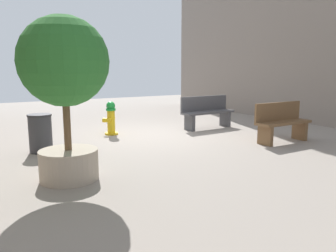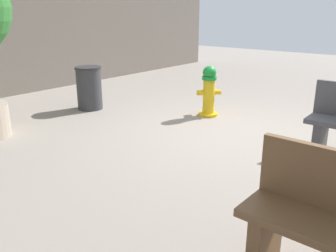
% 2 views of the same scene
% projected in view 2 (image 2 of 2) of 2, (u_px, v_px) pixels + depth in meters
% --- Properties ---
extents(ground_plane, '(23.40, 23.40, 0.00)m').
position_uv_depth(ground_plane, '(236.00, 135.00, 5.46)').
color(ground_plane, gray).
extents(fire_hydrant, '(0.39, 0.39, 0.89)m').
position_uv_depth(fire_hydrant, '(209.00, 91.00, 6.36)').
color(fire_hydrant, gold).
rests_on(fire_hydrant, ground_plane).
extents(trash_bin, '(0.49, 0.49, 0.81)m').
position_uv_depth(trash_bin, '(89.00, 88.00, 6.81)').
color(trash_bin, '#38383D').
rests_on(trash_bin, ground_plane).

